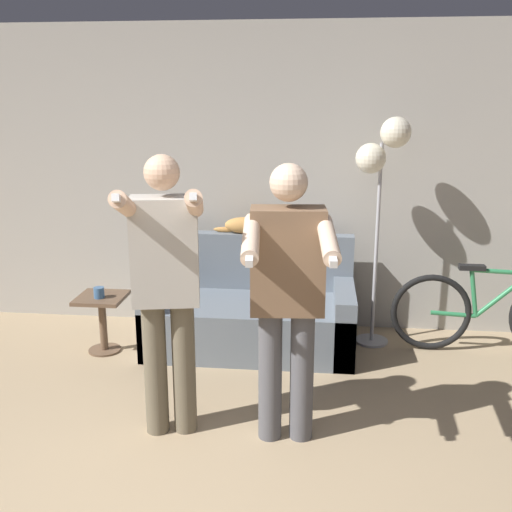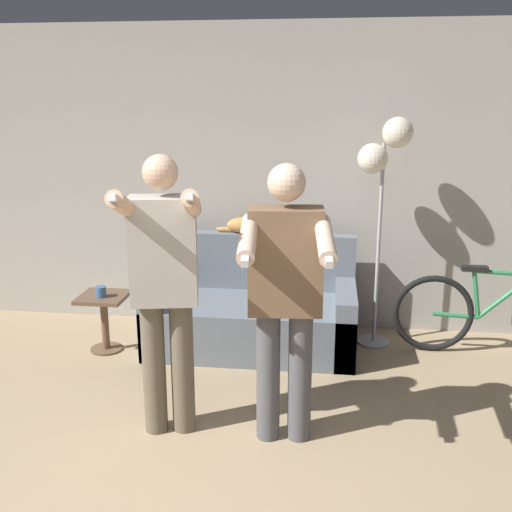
# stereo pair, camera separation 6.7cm
# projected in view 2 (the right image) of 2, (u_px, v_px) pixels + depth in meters

# --- Properties ---
(wall_back) EXTENTS (10.00, 0.05, 2.60)m
(wall_back) POSITION_uv_depth(u_px,v_px,m) (223.00, 180.00, 5.20)
(wall_back) COLOR #B7B2A8
(wall_back) RESTS_ON ground_plane
(couch) EXTENTS (1.66, 0.84, 0.88)m
(couch) POSITION_uv_depth(u_px,v_px,m) (253.00, 314.00, 4.91)
(couch) COLOR slate
(couch) RESTS_ON ground_plane
(person_left) EXTENTS (0.54, 0.71, 1.70)m
(person_left) POSITION_uv_depth(u_px,v_px,m) (164.00, 280.00, 3.46)
(person_left) COLOR #6B604C
(person_left) RESTS_ON ground_plane
(person_right) EXTENTS (0.53, 0.70, 1.66)m
(person_right) POSITION_uv_depth(u_px,v_px,m) (285.00, 289.00, 3.38)
(person_right) COLOR #56565B
(person_right) RESTS_ON ground_plane
(cat) EXTENTS (0.47, 0.15, 0.17)m
(cat) POSITION_uv_depth(u_px,v_px,m) (248.00, 225.00, 5.04)
(cat) COLOR tan
(cat) RESTS_ON couch
(floor_lamp) EXTENTS (0.42, 0.27, 1.85)m
(floor_lamp) POSITION_uv_depth(u_px,v_px,m) (384.00, 161.00, 4.63)
(floor_lamp) COLOR #B2B2B7
(floor_lamp) RESTS_ON ground_plane
(side_table) EXTENTS (0.37, 0.37, 0.47)m
(side_table) POSITION_uv_depth(u_px,v_px,m) (104.00, 312.00, 4.80)
(side_table) COLOR brown
(side_table) RESTS_ON ground_plane
(cup) EXTENTS (0.08, 0.08, 0.09)m
(cup) POSITION_uv_depth(u_px,v_px,m) (101.00, 292.00, 4.71)
(cup) COLOR #3D6693
(cup) RESTS_ON side_table
(bicycle) EXTENTS (1.56, 0.07, 0.73)m
(bicycle) POSITION_uv_depth(u_px,v_px,m) (493.00, 314.00, 4.73)
(bicycle) COLOR black
(bicycle) RESTS_ON ground_plane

